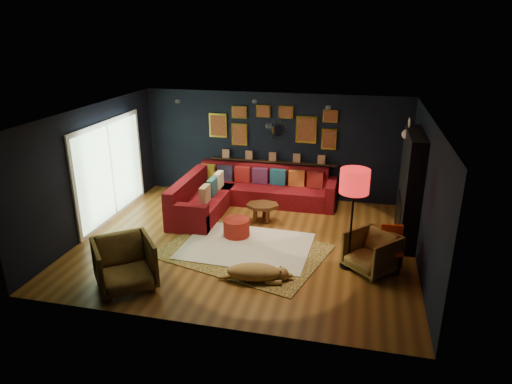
% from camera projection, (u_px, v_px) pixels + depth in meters
% --- Properties ---
extents(floor, '(6.50, 6.50, 0.00)m').
position_uv_depth(floor, '(246.00, 242.00, 9.16)').
color(floor, brown).
rests_on(floor, ground).
extents(room_walls, '(6.50, 6.50, 6.50)m').
position_uv_depth(room_walls, '(246.00, 166.00, 8.61)').
color(room_walls, black).
rests_on(room_walls, ground).
extents(sectional, '(3.41, 2.69, 0.86)m').
position_uv_depth(sectional, '(240.00, 194.00, 10.83)').
color(sectional, maroon).
rests_on(sectional, ground).
extents(ledge, '(3.20, 0.12, 0.04)m').
position_uv_depth(ledge, '(273.00, 161.00, 11.29)').
color(ledge, black).
rests_on(ledge, room_walls).
extents(gallery_wall, '(3.15, 0.04, 1.02)m').
position_uv_depth(gallery_wall, '(273.00, 126.00, 11.02)').
color(gallery_wall, gold).
rests_on(gallery_wall, room_walls).
extents(sunburst_mirror, '(0.47, 0.16, 0.47)m').
position_uv_depth(sunburst_mirror, '(277.00, 130.00, 11.04)').
color(sunburst_mirror, silver).
rests_on(sunburst_mirror, room_walls).
extents(fireplace, '(0.31, 1.60, 2.20)m').
position_uv_depth(fireplace, '(409.00, 191.00, 8.97)').
color(fireplace, black).
rests_on(fireplace, ground).
extents(deer_head, '(0.50, 0.28, 0.45)m').
position_uv_depth(deer_head, '(416.00, 135.00, 9.06)').
color(deer_head, white).
rests_on(deer_head, fireplace).
extents(sliding_door, '(0.06, 2.80, 2.20)m').
position_uv_depth(sliding_door, '(111.00, 170.00, 10.01)').
color(sliding_door, white).
rests_on(sliding_door, ground).
extents(ceiling_spots, '(3.30, 2.50, 0.06)m').
position_uv_depth(ceiling_spots, '(255.00, 108.00, 9.00)').
color(ceiling_spots, black).
rests_on(ceiling_spots, room_walls).
extents(shag_rug, '(2.53, 1.89, 0.03)m').
position_uv_depth(shag_rug, '(247.00, 246.00, 8.96)').
color(shag_rug, white).
rests_on(shag_rug, ground).
extents(leopard_rug, '(3.43, 2.84, 0.02)m').
position_uv_depth(leopard_rug, '(244.00, 251.00, 8.79)').
color(leopard_rug, '#D9B353').
rests_on(leopard_rug, ground).
extents(coffee_table, '(0.81, 0.65, 0.37)m').
position_uv_depth(coffee_table, '(263.00, 207.00, 10.04)').
color(coffee_table, '#552A13').
rests_on(coffee_table, shag_rug).
extents(pouf, '(0.54, 0.54, 0.35)m').
position_uv_depth(pouf, '(237.00, 227.00, 9.32)').
color(pouf, maroon).
rests_on(pouf, shag_rug).
extents(armchair_left, '(1.24, 1.23, 0.93)m').
position_uv_depth(armchair_left, '(124.00, 262.00, 7.45)').
color(armchair_left, '#B8903D').
rests_on(armchair_left, ground).
extents(armchair_right, '(1.05, 1.04, 0.79)m').
position_uv_depth(armchair_right, '(372.00, 250.00, 7.98)').
color(armchair_right, '#B8903D').
rests_on(armchair_right, ground).
extents(gold_stool, '(0.34, 0.34, 0.43)m').
position_uv_depth(gold_stool, '(145.00, 257.00, 8.11)').
color(gold_stool, gold).
rests_on(gold_stool, ground).
extents(orange_chair, '(0.40, 0.40, 0.81)m').
position_uv_depth(orange_chair, '(391.00, 244.00, 8.02)').
color(orange_chair, black).
rests_on(orange_chair, ground).
extents(floor_lamp, '(0.51, 0.51, 1.84)m').
position_uv_depth(floor_lamp, '(354.00, 185.00, 7.70)').
color(floor_lamp, black).
rests_on(floor_lamp, ground).
extents(dog, '(1.35, 0.81, 0.40)m').
position_uv_depth(dog, '(254.00, 269.00, 7.72)').
color(dog, '#AA844A').
rests_on(dog, leopard_rug).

